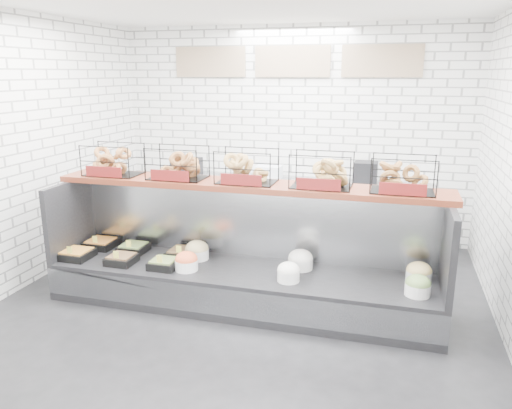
% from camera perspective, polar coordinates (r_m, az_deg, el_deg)
% --- Properties ---
extents(ground, '(5.50, 5.50, 0.00)m').
position_cam_1_polar(ground, '(5.08, -2.70, -12.73)').
color(ground, black).
rests_on(ground, ground).
extents(room_shell, '(5.02, 5.51, 3.01)m').
position_cam_1_polar(room_shell, '(5.09, -0.82, 11.53)').
color(room_shell, white).
rests_on(room_shell, ground).
extents(display_case, '(4.00, 0.90, 1.20)m').
position_cam_1_polar(display_case, '(5.25, -1.68, -7.88)').
color(display_case, black).
rests_on(display_case, ground).
extents(bagel_shelf, '(4.10, 0.50, 0.40)m').
position_cam_1_polar(bagel_shelf, '(5.09, -1.04, 3.88)').
color(bagel_shelf, '#501D11').
rests_on(bagel_shelf, display_case).
extents(prep_counter, '(4.00, 0.60, 1.20)m').
position_cam_1_polar(prep_counter, '(7.11, 3.33, -0.53)').
color(prep_counter, '#93969B').
rests_on(prep_counter, ground).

